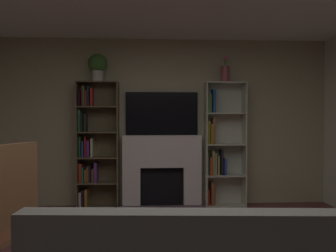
{
  "coord_description": "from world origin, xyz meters",
  "views": [
    {
      "loc": [
        -0.21,
        -2.46,
        1.35
      ],
      "look_at": [
        0.0,
        1.16,
        1.27
      ],
      "focal_mm": 36.67,
      "sensor_mm": 36.0,
      "label": 1
    }
  ],
  "objects_px": {
    "bookshelf_right": "(220,146)",
    "potted_plant": "(98,65)",
    "bookshelf_left": "(94,145)",
    "tv": "(162,114)",
    "vase_with_flowers": "(225,73)",
    "fireplace": "(162,169)"
  },
  "relations": [
    {
      "from": "bookshelf_right",
      "to": "tv",
      "type": "bearing_deg",
      "value": 175.21
    },
    {
      "from": "bookshelf_right",
      "to": "potted_plant",
      "type": "relative_size",
      "value": 4.54
    },
    {
      "from": "bookshelf_left",
      "to": "vase_with_flowers",
      "type": "distance_m",
      "value": 2.29
    },
    {
      "from": "tv",
      "to": "bookshelf_right",
      "type": "relative_size",
      "value": 0.59
    },
    {
      "from": "bookshelf_left",
      "to": "bookshelf_right",
      "type": "height_order",
      "value": "same"
    },
    {
      "from": "fireplace",
      "to": "vase_with_flowers",
      "type": "height_order",
      "value": "vase_with_flowers"
    },
    {
      "from": "bookshelf_left",
      "to": "potted_plant",
      "type": "distance_m",
      "value": 1.2
    },
    {
      "from": "fireplace",
      "to": "vase_with_flowers",
      "type": "bearing_deg",
      "value": -2.91
    },
    {
      "from": "bookshelf_left",
      "to": "vase_with_flowers",
      "type": "bearing_deg",
      "value": -1.4
    },
    {
      "from": "vase_with_flowers",
      "to": "bookshelf_left",
      "type": "bearing_deg",
      "value": 178.6
    },
    {
      "from": "bookshelf_left",
      "to": "potted_plant",
      "type": "bearing_deg",
      "value": -35.58
    },
    {
      "from": "fireplace",
      "to": "bookshelf_right",
      "type": "relative_size",
      "value": 0.69
    },
    {
      "from": "bookshelf_right",
      "to": "bookshelf_left",
      "type": "bearing_deg",
      "value": 179.86
    },
    {
      "from": "tv",
      "to": "bookshelf_right",
      "type": "bearing_deg",
      "value": -4.79
    },
    {
      "from": "bookshelf_left",
      "to": "bookshelf_right",
      "type": "xyz_separation_m",
      "value": [
        1.94,
        -0.0,
        -0.03
      ]
    },
    {
      "from": "tv",
      "to": "bookshelf_right",
      "type": "height_order",
      "value": "bookshelf_right"
    },
    {
      "from": "fireplace",
      "to": "potted_plant",
      "type": "distance_m",
      "value": 1.86
    },
    {
      "from": "tv",
      "to": "potted_plant",
      "type": "bearing_deg",
      "value": -172.95
    },
    {
      "from": "tv",
      "to": "bookshelf_left",
      "type": "bearing_deg",
      "value": -176.11
    },
    {
      "from": "vase_with_flowers",
      "to": "bookshelf_right",
      "type": "bearing_deg",
      "value": 148.29
    },
    {
      "from": "bookshelf_left",
      "to": "fireplace",
      "type": "bearing_deg",
      "value": 0.02
    },
    {
      "from": "tv",
      "to": "potted_plant",
      "type": "height_order",
      "value": "potted_plant"
    }
  ]
}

